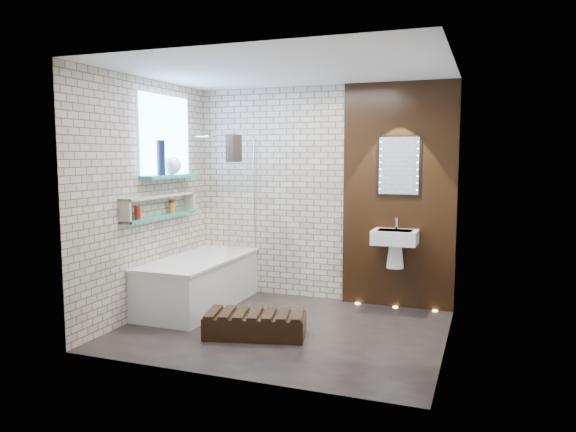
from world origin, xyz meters
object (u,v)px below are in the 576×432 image
at_px(bath_screen, 242,196).
at_px(led_mirror, 399,166).
at_px(washbasin, 395,242).
at_px(walnut_step, 255,325).
at_px(bathtub, 199,282).

bearing_deg(bath_screen, led_mirror, 10.66).
bearing_deg(bath_screen, washbasin, 5.78).
xyz_separation_m(bath_screen, washbasin, (1.82, 0.18, -0.49)).
bearing_deg(bath_screen, walnut_step, -59.77).
relative_size(bathtub, led_mirror, 2.49).
xyz_separation_m(washbasin, led_mirror, (0.00, 0.16, 0.86)).
bearing_deg(led_mirror, walnut_step, -126.32).
bearing_deg(washbasin, walnut_step, -129.35).
bearing_deg(washbasin, bath_screen, -174.22).
xyz_separation_m(bath_screen, led_mirror, (1.82, 0.34, 0.37)).
bearing_deg(bathtub, led_mirror, 19.78).
height_order(bathtub, walnut_step, bathtub).
height_order(bath_screen, walnut_step, bath_screen).
distance_m(led_mirror, walnut_step, 2.45).
bearing_deg(walnut_step, washbasin, 50.65).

